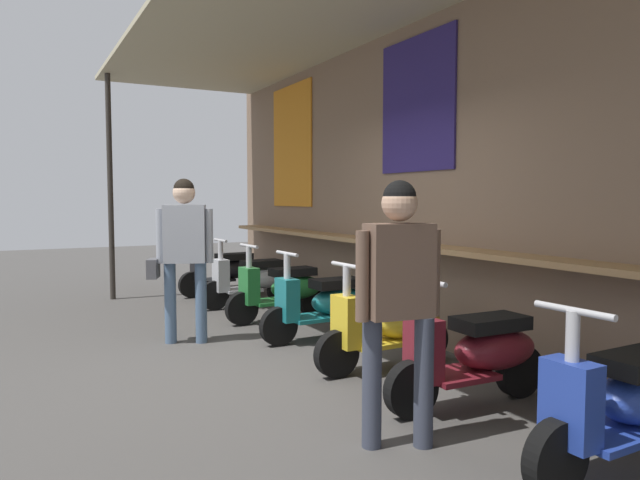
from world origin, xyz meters
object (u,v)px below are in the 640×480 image
Objects in this scene: scooter_maroon at (477,353)px; shopper_browsing at (399,285)px; scooter_yellow at (392,325)px; shopper_with_handbag at (183,243)px; scooter_blue at (627,403)px; scooter_black at (227,270)px; scooter_green at (285,289)px; scooter_silver at (254,279)px; scooter_teal at (327,303)px.

scooter_maroon is 0.86× the size of shopper_browsing.
shopper_browsing is (1.40, -0.93, 0.61)m from scooter_yellow.
shopper_with_handbag reaches higher than scooter_yellow.
scooter_maroon and scooter_blue have the same top height.
scooter_black is 1.00× the size of scooter_green.
scooter_black is 6.03m from shopper_browsing.
scooter_silver and scooter_teal have the same top height.
scooter_teal and scooter_blue have the same top height.
scooter_green is at bearing 133.69° from shopper_with_handbag.
scooter_green is at bearing -88.37° from scooter_maroon.
scooter_blue is (2.26, 0.00, 0.00)m from scooter_yellow.
scooter_silver is 4.91m from shopper_browsing.
shopper_browsing reaches higher than scooter_teal.
scooter_maroon is at bearing -91.80° from scooter_blue.
scooter_black is at bearing -93.88° from scooter_green.
shopper_browsing is at bearing -44.38° from scooter_blue.
scooter_silver is 5.64m from scooter_blue.
scooter_green is 0.86× the size of shopper_browsing.
scooter_maroon is 1.16m from shopper_browsing.
scooter_black is 1.00× the size of scooter_blue.
scooter_black is at bearing -91.86° from scooter_yellow.
shopper_with_handbag is 3.20m from shopper_browsing.
scooter_black is at bearing -91.50° from scooter_teal.
scooter_teal and scooter_maroon have the same top height.
scooter_silver and scooter_green have the same top height.
scooter_maroon is 0.81× the size of shopper_with_handbag.
shopper_with_handbag is at bearing -62.04° from scooter_maroon.
scooter_silver is 1.00× the size of scooter_teal.
scooter_yellow is (4.52, 0.00, 0.00)m from scooter_black.
scooter_green is 1.00× the size of scooter_teal.
scooter_teal is 2.29m from scooter_maroon.
scooter_teal and scooter_yellow have the same top height.
scooter_yellow is 0.81× the size of shopper_with_handbag.
shopper_browsing is (5.92, -0.93, 0.61)m from scooter_black.
scooter_teal is (3.31, 0.00, 0.00)m from scooter_black.
scooter_yellow is at bearing 153.97° from shopper_browsing.
scooter_green is 3.41m from scooter_maroon.
scooter_black is 3.17m from shopper_with_handbag.
shopper_with_handbag reaches higher than scooter_maroon.
scooter_blue is at bearing 89.08° from scooter_silver.
scooter_black is 1.00× the size of scooter_teal.
scooter_green and scooter_yellow have the same top height.
scooter_blue is (6.78, 0.00, 0.00)m from scooter_black.
scooter_blue is 1.40m from shopper_browsing.
scooter_silver is at bearing 86.73° from scooter_black.
scooter_black and scooter_maroon have the same top height.
scooter_silver is at bearing -91.86° from scooter_yellow.
scooter_teal is 1.00× the size of scooter_blue.
scooter_teal is 1.00× the size of scooter_maroon.
scooter_teal is 1.00× the size of scooter_yellow.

